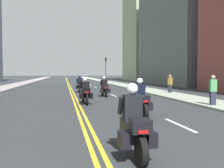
{
  "coord_description": "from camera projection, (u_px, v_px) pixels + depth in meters",
  "views": [
    {
      "loc": [
        -0.76,
        -0.19,
        1.86
      ],
      "look_at": [
        1.97,
        13.79,
        1.23
      ],
      "focal_mm": 39.7,
      "sensor_mm": 36.0,
      "label": 1
    }
  ],
  "objects": [
    {
      "name": "building_right_1",
      "position": [
        175.0,
        32.0,
        40.27
      ],
      "size": [
        6.32,
        19.83,
        17.08
      ],
      "color": "slate",
      "rests_on": "ground"
    },
    {
      "name": "centreline_yellow_inner",
      "position": [
        67.0,
        83.0,
        47.45
      ],
      "size": [
        0.12,
        132.0,
        0.01
      ],
      "primitive_type": "cube",
      "color": "yellow",
      "rests_on": "ground"
    },
    {
      "name": "building_right_2",
      "position": [
        148.0,
        19.0,
        57.77
      ],
      "size": [
        9.17,
        12.26,
        28.81
      ],
      "color": "#97AB81",
      "rests_on": "ground"
    },
    {
      "name": "motorcycle_0",
      "position": [
        133.0,
        128.0,
        5.48
      ],
      "size": [
        0.77,
        2.09,
        1.65
      ],
      "rotation": [
        0.0,
        0.0,
        -0.01
      ],
      "color": "black",
      "rests_on": "ground"
    },
    {
      "name": "lane_dashes_white",
      "position": [
        99.0,
        89.0,
        29.48
      ],
      "size": [
        0.14,
        56.4,
        0.01
      ],
      "color": "silver",
      "rests_on": "ground"
    },
    {
      "name": "sidewalk_left",
      "position": [
        24.0,
        83.0,
        45.95
      ],
      "size": [
        2.71,
        144.0,
        0.12
      ],
      "primitive_type": "cube",
      "color": "gray",
      "rests_on": "ground"
    },
    {
      "name": "motorcycle_1",
      "position": [
        140.0,
        102.0,
        10.41
      ],
      "size": [
        0.77,
        2.13,
        1.66
      ],
      "rotation": [
        0.0,
        0.0,
        -0.01
      ],
      "color": "black",
      "rests_on": "ground"
    },
    {
      "name": "motorcycle_2",
      "position": [
        85.0,
        93.0,
        14.91
      ],
      "size": [
        0.78,
        2.31,
        1.61
      ],
      "rotation": [
        0.0,
        0.0,
        0.05
      ],
      "color": "black",
      "rests_on": "ground"
    },
    {
      "name": "pedestrian_1",
      "position": [
        213.0,
        91.0,
        13.5
      ],
      "size": [
        0.39,
        0.27,
        1.75
      ],
      "rotation": [
        0.0,
        0.0,
        6.15
      ],
      "color": "#222435",
      "rests_on": "ground"
    },
    {
      "name": "traffic_light_far",
      "position": [
        106.0,
        65.0,
        46.41
      ],
      "size": [
        0.28,
        0.38,
        4.82
      ],
      "color": "black",
      "rests_on": "ground"
    },
    {
      "name": "centreline_yellow_outer",
      "position": [
        68.0,
        83.0,
        47.5
      ],
      "size": [
        0.12,
        132.0,
        0.01
      ],
      "primitive_type": "cube",
      "color": "yellow",
      "rests_on": "ground"
    },
    {
      "name": "ground_plane",
      "position": [
        68.0,
        83.0,
        47.48
      ],
      "size": [
        264.0,
        264.0,
        0.0
      ],
      "primitive_type": "plane",
      "color": "#2B2F32"
    },
    {
      "name": "pedestrian_2",
      "position": [
        170.0,
        84.0,
        22.14
      ],
      "size": [
        0.36,
        0.42,
        1.71
      ],
      "rotation": [
        0.0,
        0.0,
        5.2
      ],
      "color": "#242B3A",
      "rests_on": "ground"
    },
    {
      "name": "motorcycle_4",
      "position": [
        80.0,
        85.0,
        24.08
      ],
      "size": [
        0.77,
        2.19,
        1.62
      ],
      "rotation": [
        0.0,
        0.0,
        -0.03
      ],
      "color": "black",
      "rests_on": "ground"
    },
    {
      "name": "sidewalk_right",
      "position": [
        109.0,
        82.0,
        49.0
      ],
      "size": [
        2.71,
        144.0,
        0.12
      ],
      "primitive_type": "cube",
      "color": "#95A491",
      "rests_on": "ground"
    },
    {
      "name": "motorcycle_3",
      "position": [
        104.0,
        88.0,
        19.72
      ],
      "size": [
        0.77,
        2.13,
        1.61
      ],
      "rotation": [
        0.0,
        0.0,
        0.02
      ],
      "color": "black",
      "rests_on": "ground"
    }
  ]
}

